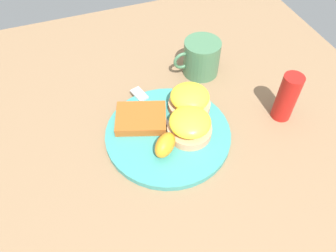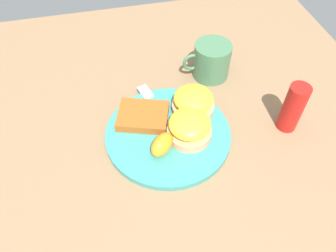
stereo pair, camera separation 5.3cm
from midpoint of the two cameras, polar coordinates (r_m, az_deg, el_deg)
ground_plane at (r=0.72m, az=2.10°, el=-1.83°), size 1.10×1.10×0.00m
plate at (r=0.71m, az=2.12°, el=-1.48°), size 0.27×0.27×0.01m
sandwich_benedict_left at (r=0.68m, az=5.98°, el=-0.31°), size 0.10×0.10×0.06m
sandwich_benedict_right at (r=0.73m, az=6.48°, el=4.08°), size 0.10×0.10×0.06m
hashbrown_patty at (r=0.73m, az=-2.30°, el=1.68°), size 0.13×0.12×0.02m
orange_wedge at (r=0.66m, az=1.25°, el=-3.37°), size 0.07×0.07×0.04m
fork at (r=0.74m, az=0.52°, el=2.50°), size 0.08×0.21×0.00m
cup at (r=0.84m, az=9.39°, el=11.10°), size 0.12×0.09×0.09m
condiment_bottle at (r=0.75m, az=22.83°, el=2.84°), size 0.04×0.04×0.12m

